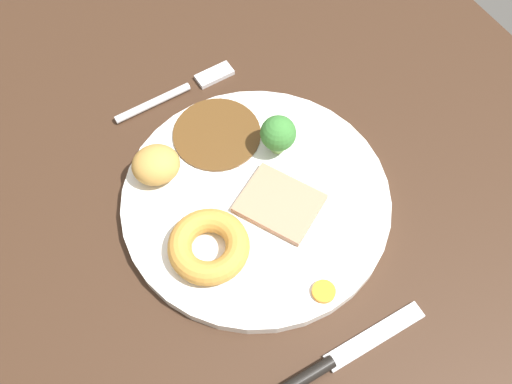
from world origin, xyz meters
TOP-DOWN VIEW (x-y plane):
  - dining_table at (0.00, 0.00)cm, footprint 120.00×84.00cm
  - dinner_plate at (0.86, 1.89)cm, footprint 28.03×28.03cm
  - gravy_pool at (-8.08, 2.14)cm, footprint 9.71×9.71cm
  - meat_slice_main at (2.95, 3.47)cm, footprint 9.93×9.37cm
  - yorkshire_pudding at (3.85, -5.17)cm, footprint 8.02×8.02cm
  - roast_potato_left at (-6.80, -5.62)cm, footprint 5.65×5.96cm
  - carrot_coin_front at (13.05, 2.15)cm, footprint 2.27×2.27cm
  - broccoli_floret at (-3.16, 6.94)cm, footprint 3.83×3.83cm
  - fork at (-16.51, 1.52)cm, footprint 2.12×15.28cm
  - knife at (18.71, -1.43)cm, footprint 1.78×18.51cm

SIDE VIEW (x-z plane):
  - dining_table at x=0.00cm, z-range 0.00..3.60cm
  - fork at x=-16.51cm, z-range 3.54..4.44cm
  - knife at x=18.71cm, z-range 3.45..4.65cm
  - dinner_plate at x=0.86cm, z-range 3.60..5.00cm
  - gravy_pool at x=-8.08cm, z-range 5.00..5.30cm
  - carrot_coin_front at x=13.05cm, z-range 5.00..5.47cm
  - meat_slice_main at x=2.95cm, z-range 5.00..5.80cm
  - yorkshire_pudding at x=3.85cm, z-range 5.00..7.38cm
  - roast_potato_left at x=-6.80cm, z-range 5.00..8.55cm
  - broccoli_floret at x=-3.16cm, z-range 5.34..10.10cm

